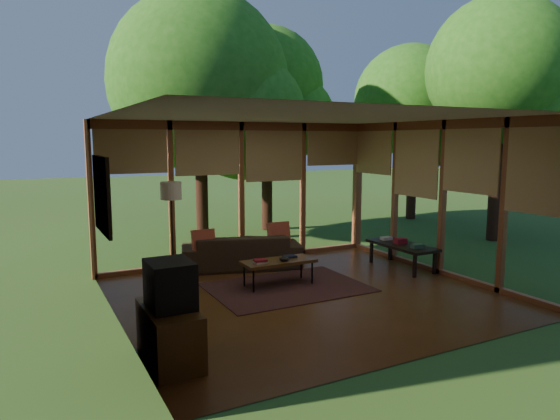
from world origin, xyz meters
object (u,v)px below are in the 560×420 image
side_console (402,246)px  sofa (242,251)px  coffee_table (279,262)px  media_cabinet (170,335)px  television (170,284)px  floor_lamp (171,196)px

side_console → sofa: bearing=152.0°
coffee_table → media_cabinet: bearing=-139.8°
sofa → television: television is taller
television → coffee_table: size_ratio=0.46×
media_cabinet → side_console: 5.23m
media_cabinet → floor_lamp: floor_lamp is taller
sofa → coffee_table: sofa is taller
sofa → media_cabinet: 4.00m
sofa → floor_lamp: (-1.29, 0.02, 1.09)m
sofa → coffee_table: size_ratio=1.81×
television → sofa: bearing=56.0°
television → coffee_table: (2.31, 1.97, -0.46)m
media_cabinet → television: television is taller
floor_lamp → television: bearing=-105.8°
media_cabinet → floor_lamp: (0.96, 3.33, 1.11)m
media_cabinet → television: 0.55m
television → media_cabinet: bearing=180.0°
sofa → media_cabinet: (-2.25, -3.31, -0.02)m
floor_lamp → side_console: floor_lamp is taller
media_cabinet → coffee_table: 3.05m
television → floor_lamp: 3.50m
television → floor_lamp: size_ratio=0.33×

